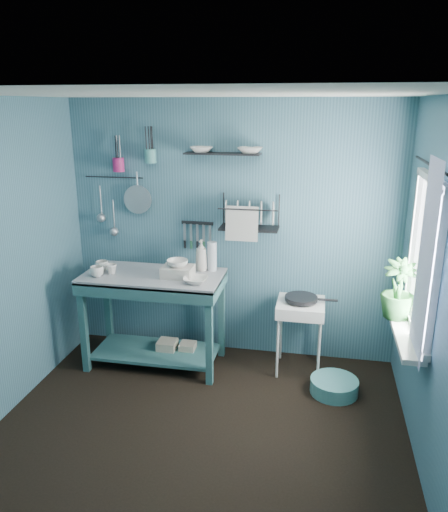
% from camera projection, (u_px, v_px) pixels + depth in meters
% --- Properties ---
extents(floor, '(3.20, 3.20, 0.00)m').
position_uv_depth(floor, '(196.00, 438.00, 3.80)').
color(floor, black).
rests_on(floor, ground).
extents(ceiling, '(3.20, 3.20, 0.00)m').
position_uv_depth(ceiling, '(189.00, 94.00, 3.07)').
color(ceiling, silver).
rests_on(ceiling, ground).
extents(wall_back, '(3.20, 0.00, 3.20)m').
position_uv_depth(wall_back, '(232.00, 232.00, 4.85)').
color(wall_back, '#376071').
rests_on(wall_back, ground).
extents(wall_front, '(3.20, 0.00, 3.20)m').
position_uv_depth(wall_front, '(101.00, 408.00, 2.03)').
color(wall_front, '#376071').
rests_on(wall_front, ground).
extents(wall_right, '(0.00, 3.00, 3.00)m').
position_uv_depth(wall_right, '(439.00, 301.00, 3.14)').
color(wall_right, '#376071').
rests_on(wall_right, ground).
extents(work_counter, '(1.38, 0.84, 0.92)m').
position_uv_depth(work_counter, '(155.00, 320.00, 4.78)').
color(work_counter, '#2D5C5E').
rests_on(work_counter, floor).
extents(mug_left, '(0.12, 0.12, 0.10)m').
position_uv_depth(mug_left, '(97.00, 272.00, 4.57)').
color(mug_left, silver).
rests_on(mug_left, work_counter).
extents(mug_mid, '(0.14, 0.14, 0.09)m').
position_uv_depth(mug_mid, '(111.00, 269.00, 4.65)').
color(mug_mid, silver).
rests_on(mug_mid, work_counter).
extents(mug_right, '(0.17, 0.17, 0.10)m').
position_uv_depth(mug_right, '(102.00, 266.00, 4.72)').
color(mug_right, silver).
rests_on(mug_right, work_counter).
extents(wash_tub, '(0.28, 0.22, 0.10)m').
position_uv_depth(wash_tub, '(178.00, 272.00, 4.57)').
color(wash_tub, '#B9B2A9').
rests_on(wash_tub, work_counter).
extents(tub_bowl, '(0.20, 0.19, 0.06)m').
position_uv_depth(tub_bowl, '(177.00, 263.00, 4.54)').
color(tub_bowl, silver).
rests_on(tub_bowl, wash_tub).
extents(soap_bottle, '(0.12, 0.12, 0.30)m').
position_uv_depth(soap_bottle, '(201.00, 255.00, 4.71)').
color(soap_bottle, '#B9B2A9').
rests_on(soap_bottle, work_counter).
extents(water_bottle, '(0.09, 0.09, 0.28)m').
position_uv_depth(water_bottle, '(212.00, 256.00, 4.71)').
color(water_bottle, silver).
rests_on(water_bottle, work_counter).
extents(counter_bowl, '(0.22, 0.22, 0.05)m').
position_uv_depth(counter_bowl, '(195.00, 280.00, 4.41)').
color(counter_bowl, silver).
rests_on(counter_bowl, work_counter).
extents(hotplate_stand, '(0.50, 0.50, 0.69)m').
position_uv_depth(hotplate_stand, '(299.00, 336.00, 4.69)').
color(hotplate_stand, silver).
rests_on(hotplate_stand, floor).
extents(frying_pan, '(0.30, 0.30, 0.03)m').
position_uv_depth(frying_pan, '(301.00, 298.00, 4.58)').
color(frying_pan, black).
rests_on(frying_pan, hotplate_stand).
extents(knife_strip, '(0.32, 0.03, 0.03)m').
position_uv_depth(knife_strip, '(197.00, 223.00, 4.86)').
color(knife_strip, black).
rests_on(knife_strip, wall_back).
extents(dish_rack, '(0.58, 0.33, 0.32)m').
position_uv_depth(dish_rack, '(249.00, 212.00, 4.62)').
color(dish_rack, black).
rests_on(dish_rack, wall_back).
extents(upper_shelf, '(0.70, 0.19, 0.01)m').
position_uv_depth(upper_shelf, '(222.00, 154.00, 4.55)').
color(upper_shelf, black).
rests_on(upper_shelf, wall_back).
extents(shelf_bowl_left, '(0.24, 0.24, 0.05)m').
position_uv_depth(shelf_bowl_left, '(201.00, 144.00, 4.56)').
color(shelf_bowl_left, silver).
rests_on(shelf_bowl_left, upper_shelf).
extents(shelf_bowl_right, '(0.24, 0.24, 0.05)m').
position_uv_depth(shelf_bowl_right, '(250.00, 151.00, 4.49)').
color(shelf_bowl_right, silver).
rests_on(shelf_bowl_right, upper_shelf).
extents(utensil_cup_magenta, '(0.11, 0.11, 0.13)m').
position_uv_depth(utensil_cup_magenta, '(118.00, 165.00, 4.79)').
color(utensil_cup_magenta, '#A51E5F').
rests_on(utensil_cup_magenta, wall_back).
extents(utensil_cup_teal, '(0.11, 0.11, 0.13)m').
position_uv_depth(utensil_cup_teal, '(150.00, 156.00, 4.70)').
color(utensil_cup_teal, teal).
rests_on(utensil_cup_teal, wall_back).
extents(colander, '(0.28, 0.03, 0.28)m').
position_uv_depth(colander, '(138.00, 199.00, 4.89)').
color(colander, '#A4A7AC').
rests_on(colander, wall_back).
extents(ladle_outer, '(0.01, 0.01, 0.30)m').
position_uv_depth(ladle_outer, '(101.00, 201.00, 4.98)').
color(ladle_outer, '#A4A7AC').
rests_on(ladle_outer, wall_back).
extents(ladle_inner, '(0.01, 0.01, 0.30)m').
position_uv_depth(ladle_inner, '(114.00, 215.00, 4.99)').
color(ladle_inner, '#A4A7AC').
rests_on(ladle_inner, wall_back).
extents(hook_rail, '(0.60, 0.01, 0.01)m').
position_uv_depth(hook_rail, '(114.00, 177.00, 4.89)').
color(hook_rail, black).
rests_on(hook_rail, wall_back).
extents(window_glass, '(0.00, 1.10, 1.10)m').
position_uv_depth(window_glass, '(426.00, 257.00, 3.52)').
color(window_glass, white).
rests_on(window_glass, wall_right).
extents(windowsill, '(0.16, 0.95, 0.04)m').
position_uv_depth(windowsill, '(404.00, 332.00, 3.71)').
color(windowsill, silver).
rests_on(windowsill, wall_right).
extents(curtain, '(0.00, 1.35, 1.35)m').
position_uv_depth(curtain, '(425.00, 263.00, 3.24)').
color(curtain, white).
rests_on(curtain, wall_right).
extents(curtain_rod, '(0.02, 1.05, 0.02)m').
position_uv_depth(curtain_rod, '(430.00, 165.00, 3.34)').
color(curtain_rod, black).
rests_on(curtain_rod, wall_right).
extents(potted_plant, '(0.29, 0.29, 0.47)m').
position_uv_depth(potted_plant, '(398.00, 289.00, 3.86)').
color(potted_plant, '#27632C').
rests_on(potted_plant, windowsill).
extents(storage_tin_large, '(0.18, 0.18, 0.22)m').
position_uv_depth(storage_tin_large, '(167.00, 351.00, 4.91)').
color(storage_tin_large, tan).
rests_on(storage_tin_large, floor).
extents(storage_tin_small, '(0.15, 0.15, 0.20)m').
position_uv_depth(storage_tin_small, '(188.00, 352.00, 4.90)').
color(storage_tin_small, tan).
rests_on(storage_tin_small, floor).
extents(floor_basin, '(0.42, 0.42, 0.13)m').
position_uv_depth(floor_basin, '(334.00, 386.00, 4.38)').
color(floor_basin, teal).
rests_on(floor_basin, floor).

